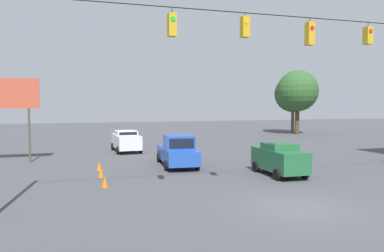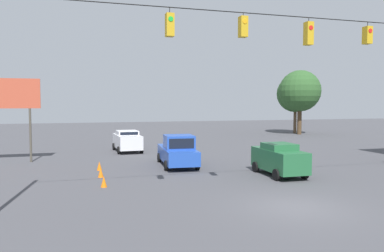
{
  "view_description": "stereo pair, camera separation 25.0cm",
  "coord_description": "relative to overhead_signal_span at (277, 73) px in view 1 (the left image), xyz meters",
  "views": [
    {
      "loc": [
        8.48,
        13.05,
        4.23
      ],
      "look_at": [
        1.45,
        -9.95,
        2.74
      ],
      "focal_mm": 35.0,
      "sensor_mm": 36.0,
      "label": 1
    },
    {
      "loc": [
        8.24,
        13.12,
        4.23
      ],
      "look_at": [
        1.45,
        -9.95,
        2.74
      ],
      "focal_mm": 35.0,
      "sensor_mm": 36.0,
      "label": 2
    }
  ],
  "objects": [
    {
      "name": "pickup_truck_blue_withflow_mid",
      "position": [
        2.12,
        -9.29,
        -4.58
      ],
      "size": [
        2.51,
        5.52,
        2.12
      ],
      "color": "#234CB2",
      "rests_on": "ground_plane"
    },
    {
      "name": "tree_horizon_left",
      "position": [
        -19.87,
        -29.29,
        0.26
      ],
      "size": [
        5.53,
        5.53,
        8.62
      ],
      "color": "#4C3823",
      "rests_on": "ground_plane"
    },
    {
      "name": "ground_plane",
      "position": [
        -0.02,
        1.73,
        -5.56
      ],
      "size": [
        140.0,
        140.0,
        0.0
      ],
      "primitive_type": "plane",
      "color": "#47474C"
    },
    {
      "name": "traffic_cone_second",
      "position": [
        7.26,
        -6.82,
        -5.28
      ],
      "size": [
        0.32,
        0.32,
        0.56
      ],
      "primitive_type": "cone",
      "color": "orange",
      "rests_on": "ground_plane"
    },
    {
      "name": "overhead_signal_span",
      "position": [
        0.0,
        0.0,
        0.0
      ],
      "size": [
        23.46,
        0.38,
        8.6
      ],
      "color": "#4C473D",
      "rests_on": "ground_plane"
    },
    {
      "name": "traffic_cone_nearest",
      "position": [
        7.23,
        -4.21,
        -5.28
      ],
      "size": [
        0.32,
        0.32,
        0.56
      ],
      "primitive_type": "cone",
      "color": "orange",
      "rests_on": "ground_plane"
    },
    {
      "name": "traffic_cone_third",
      "position": [
        7.23,
        -9.13,
        -5.28
      ],
      "size": [
        0.32,
        0.32,
        0.56
      ],
      "primitive_type": "cone",
      "color": "orange",
      "rests_on": "ground_plane"
    },
    {
      "name": "sedan_green_crossing_near",
      "position": [
        -2.77,
        -4.47,
        -4.58
      ],
      "size": [
        1.98,
        4.07,
        1.88
      ],
      "color": "#236038",
      "rests_on": "ground_plane"
    },
    {
      "name": "tree_horizon_right",
      "position": [
        -20.26,
        -31.02,
        -0.07
      ],
      "size": [
        5.11,
        5.11,
        8.07
      ],
      "color": "brown",
      "rests_on": "ground_plane"
    },
    {
      "name": "sedan_white_withflow_far",
      "position": [
        4.48,
        -17.83,
        -4.6
      ],
      "size": [
        2.31,
        4.58,
        1.83
      ],
      "color": "silver",
      "rests_on": "ground_plane"
    },
    {
      "name": "roadside_billboard",
      "position": [
        13.48,
        -13.93,
        -1.07
      ],
      "size": [
        4.85,
        0.16,
        5.96
      ],
      "color": "#4C473D",
      "rests_on": "ground_plane"
    }
  ]
}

